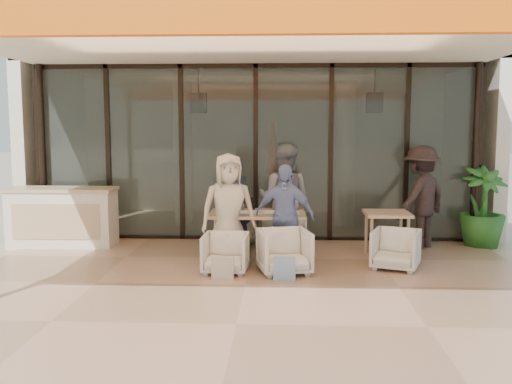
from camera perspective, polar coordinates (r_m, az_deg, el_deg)
ground at (r=7.62m, az=-1.07°, el=-9.42°), size 70.00×70.00×0.00m
terrace_floor at (r=7.62m, az=-1.07°, el=-9.38°), size 8.00×6.00×0.01m
terrace_structure at (r=7.15m, az=-1.27°, el=15.82°), size 8.00×6.00×3.40m
glass_storefront at (r=10.33m, az=-0.03°, el=3.86°), size 8.08×0.10×3.20m
interior_block at (r=12.63m, az=0.49°, el=7.26°), size 9.05×3.62×3.52m
host_counter at (r=10.45m, az=-18.80°, el=-2.36°), size 1.85×0.65×1.04m
dining_table at (r=9.03m, az=0.11°, el=-2.39°), size 1.50×0.90×0.93m
chair_far_left at (r=10.05m, az=-2.01°, el=-3.66°), size 0.72×0.69×0.61m
chair_far_right at (r=10.02m, az=2.80°, el=-3.65°), size 0.77×0.75×0.63m
chair_near_left at (r=8.19m, az=-3.07°, el=-5.95°), size 0.65×0.62×0.64m
chair_near_right at (r=8.15m, az=2.84°, el=-5.78°), size 0.82×0.79×0.71m
diner_navy at (r=9.48m, az=-2.26°, el=-1.25°), size 0.65×0.49×1.61m
diner_grey at (r=9.43m, az=2.83°, el=-0.67°), size 1.01×0.87×1.81m
diner_cream at (r=8.59m, az=-2.77°, el=-1.78°), size 0.94×0.73×1.70m
diner_periwinkle at (r=8.56m, az=2.85°, el=-2.35°), size 0.96×0.55×1.54m
tote_bag_cream at (r=7.84m, az=-3.36°, el=-7.68°), size 0.30×0.10×0.34m
tote_bag_blue at (r=7.80m, az=2.85°, el=-7.75°), size 0.30×0.10×0.34m
side_table at (r=9.29m, az=12.96°, el=-2.61°), size 0.70×0.70×0.74m
side_chair at (r=8.63m, az=13.80°, el=-5.42°), size 0.82×0.79×0.66m
standing_woman at (r=10.09m, az=16.18°, el=-0.53°), size 1.30×1.26×1.78m
potted_palm at (r=10.63m, az=21.69°, el=-1.36°), size 0.97×0.97×1.42m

